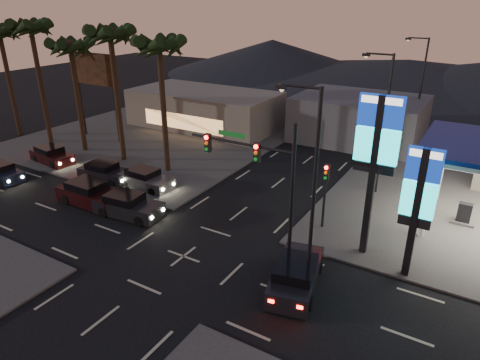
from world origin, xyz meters
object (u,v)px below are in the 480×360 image
Objects in this scene: car_lane_b_rear at (52,155)px; suv_station at (296,275)px; pylon_sign_tall at (376,146)px; traffic_signal_mast at (261,171)px; pylon_sign_short at (419,195)px; car_lane_b_mid at (105,172)px; car_lane_a_mid at (91,194)px; car_lane_a_rear at (2,172)px; car_lane_a_front at (128,206)px; car_lane_b_front at (146,179)px.

suv_station is at bearing -11.53° from car_lane_b_rear.
pylon_sign_tall is 6.02m from traffic_signal_mast.
pylon_sign_short is 7.08m from suv_station.
car_lane_b_mid is at bearing 167.55° from traffic_signal_mast.
car_lane_b_mid is at bearing -179.89° from pylon_sign_tall.
pylon_sign_tall reaches higher than car_lane_b_mid.
car_lane_a_mid is at bearing 179.98° from traffic_signal_mast.
suv_station reaches higher than car_lane_a_rear.
car_lane_b_rear reaches higher than car_lane_a_rear.
pylon_sign_tall is at bearing 158.20° from pylon_sign_short.
suv_station reaches higher than car_lane_a_front.
car_lane_b_rear is at bearing 170.35° from traffic_signal_mast.
car_lane_a_front is at bearing -171.86° from pylon_sign_short.
pylon_sign_short is at bearing 19.13° from traffic_signal_mast.
car_lane_b_mid is at bearing 30.21° from car_lane_a_rear.
suv_station reaches higher than car_lane_b_front.
traffic_signal_mast is at bearing -0.33° from car_lane_a_front.
pylon_sign_tall is at bearing 8.60° from car_lane_a_rear.
pylon_sign_tall reaches higher than suv_station.
pylon_sign_tall reaches higher than car_lane_a_rear.
suv_station is at bearing -6.26° from car_lane_a_front.
suv_station is (2.76, -1.33, -4.48)m from traffic_signal_mast.
car_lane_a_front reaches higher than car_lane_b_mid.
pylon_sign_tall reaches higher than pylon_sign_short.
car_lane_b_mid is (-15.73, 3.47, -4.56)m from traffic_signal_mast.
car_lane_a_front is 1.14× the size of car_lane_a_rear.
pylon_sign_tall is 3.20m from pylon_sign_short.
traffic_signal_mast is at bearing -18.64° from car_lane_b_front.
suv_station reaches higher than car_lane_b_rear.
car_lane_b_front is at bearing 159.97° from suv_station.
car_lane_b_rear is 25.96m from suv_station.
pylon_sign_tall is at bearing 36.52° from traffic_signal_mast.
car_lane_a_front is at bearing -62.25° from car_lane_b_front.
pylon_sign_short is 1.37× the size of car_lane_a_mid.
pylon_sign_tall is 1.29× the size of pylon_sign_short.
car_lane_b_front reaches higher than car_lane_b_mid.
car_lane_a_front is 6.74m from car_lane_b_mid.
pylon_sign_tall is 1.76× the size of car_lane_a_mid.
car_lane_b_mid is (-2.33, 3.47, -0.10)m from car_lane_a_mid.
car_lane_b_front is at bearing 175.43° from pylon_sign_short.
car_lane_b_front is (-12.01, 4.05, -4.54)m from traffic_signal_mast.
pylon_sign_short is at bearing -4.57° from car_lane_b_front.
traffic_signal_mast is 14.12m from car_lane_a_mid.
car_lane_a_mid is at bearing -56.08° from car_lane_b_mid.
car_lane_a_rear is at bearing -171.40° from pylon_sign_tall.
suv_station is (16.15, -1.34, -0.02)m from car_lane_a_mid.
car_lane_a_front is (-14.65, -3.45, -5.69)m from pylon_sign_tall.
traffic_signal_mast is (-4.74, -3.51, -1.17)m from pylon_sign_tall.
pylon_sign_short is 21.15m from car_lane_a_mid.
traffic_signal_mast is 1.66× the size of car_lane_a_front.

